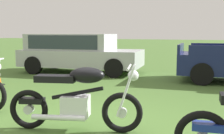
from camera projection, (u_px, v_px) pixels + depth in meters
name	position (u px, v px, depth m)	size (l,w,h in m)	color
ground_plane	(75.00, 131.00, 4.32)	(120.00, 120.00, 0.00)	#476B2D
motorcycle_black	(76.00, 99.00, 4.28)	(1.99, 0.92, 1.02)	black
car_silver	(77.00, 50.00, 10.67)	(4.62, 2.44, 1.43)	#B2B5BA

